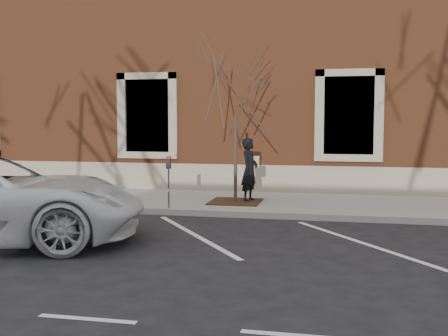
# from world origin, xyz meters

# --- Properties ---
(ground) EXTENTS (120.00, 120.00, 0.00)m
(ground) POSITION_xyz_m (0.00, 0.00, 0.00)
(ground) COLOR #28282B
(ground) RESTS_ON ground
(sidewalk_near) EXTENTS (40.00, 3.50, 0.15)m
(sidewalk_near) POSITION_xyz_m (0.00, 1.75, 0.07)
(sidewalk_near) COLOR #A3A199
(sidewalk_near) RESTS_ON ground
(curb_near) EXTENTS (40.00, 0.12, 0.15)m
(curb_near) POSITION_xyz_m (0.00, -0.05, 0.07)
(curb_near) COLOR #9E9E99
(curb_near) RESTS_ON ground
(parking_stripes) EXTENTS (28.00, 4.40, 0.01)m
(parking_stripes) POSITION_xyz_m (0.00, -2.20, 0.00)
(parking_stripes) COLOR silver
(parking_stripes) RESTS_ON ground
(building_civic) EXTENTS (40.00, 8.62, 8.00)m
(building_civic) POSITION_xyz_m (0.00, 7.74, 4.00)
(building_civic) COLOR brown
(building_civic) RESTS_ON ground
(man) EXTENTS (0.53, 0.68, 1.66)m
(man) POSITION_xyz_m (0.49, 1.51, 0.98)
(man) COLOR black
(man) RESTS_ON sidewalk_near
(parking_meter) EXTENTS (0.11, 0.09, 1.26)m
(parking_meter) POSITION_xyz_m (-1.27, 0.12, 1.02)
(parking_meter) COLOR #595B60
(parking_meter) RESTS_ON sidewalk_near
(tree_grate) EXTENTS (1.29, 1.29, 0.03)m
(tree_grate) POSITION_xyz_m (0.15, 1.32, 0.17)
(tree_grate) COLOR #482B17
(tree_grate) RESTS_ON sidewalk_near
(sapling) EXTENTS (2.45, 2.45, 4.08)m
(sapling) POSITION_xyz_m (0.15, 1.32, 3.01)
(sapling) COLOR #433428
(sapling) RESTS_ON sidewalk_near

